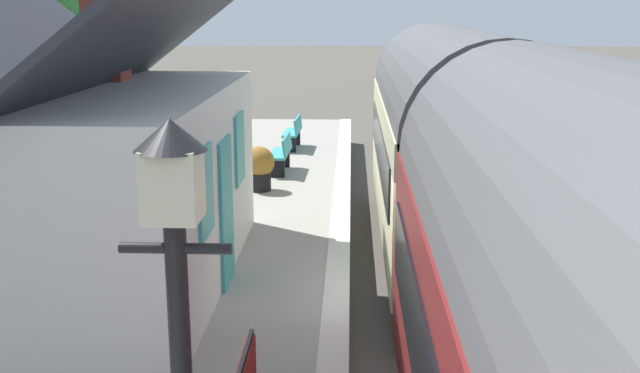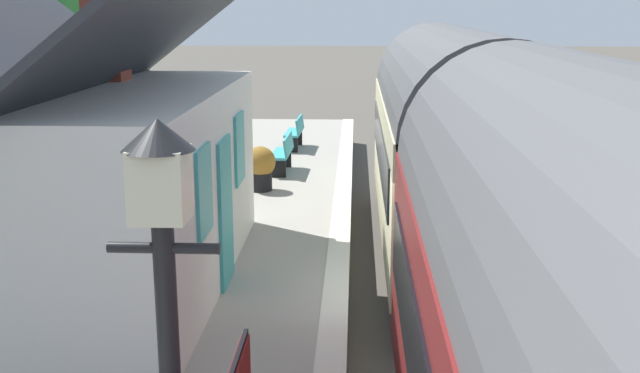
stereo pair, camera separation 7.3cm
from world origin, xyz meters
name	(u,v)px [view 1 (the left image)]	position (x,y,z in m)	size (l,w,h in m)	color
ground_plane	(419,343)	(0.00, 0.00, 0.00)	(160.00, 160.00, 0.00)	#4C473F
platform	(168,312)	(0.00, 3.61, 0.41)	(32.00, 5.22, 0.82)	gray
platform_edge_coping	(337,288)	(0.00, 1.18, 0.83)	(32.00, 0.36, 0.02)	beige
rail_near	(533,340)	(0.00, -1.62, 0.07)	(52.00, 0.08, 0.14)	gray
rail_far	(432,339)	(0.00, -0.18, 0.07)	(52.00, 0.08, 0.14)	gray
train	(497,203)	(-0.49, -0.90, 2.21)	(17.49, 2.73, 4.32)	black
station_building	(85,178)	(0.16, 4.73, 2.34)	(6.69, 4.19, 5.59)	white
bench_mid_platform	(282,153)	(7.49, 2.63, 1.29)	(1.41, 0.47, 0.88)	teal
bench_by_lamp	(294,132)	(10.53, 2.58, 1.29)	(1.41, 0.48, 0.88)	teal
planter_bench_left	(165,146)	(8.51, 5.70, 1.25)	(0.46, 0.46, 0.77)	#9E5138
planter_by_door	(259,167)	(5.67, 2.96, 1.34)	(0.66, 0.66, 0.99)	black
lamp_post_platform	(180,339)	(-6.82, 1.78, 3.23)	(0.32, 0.50, 3.43)	black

